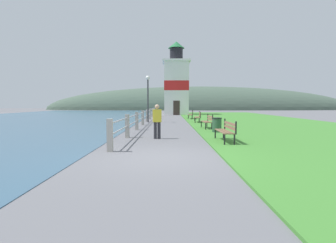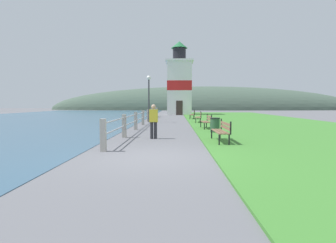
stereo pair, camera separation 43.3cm
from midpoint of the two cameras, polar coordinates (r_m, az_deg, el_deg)
name	(u,v)px [view 2 (the right image)]	position (r m, az deg, el deg)	size (l,w,h in m)	color
ground_plane	(152,158)	(7.82, -2.00, -7.92)	(160.00, 160.00, 0.00)	slate
grass_verge	(257,122)	(24.17, 19.27, -0.02)	(12.00, 46.03, 0.06)	#428433
water_strip	(8,121)	(27.38, -31.09, 0.03)	(24.00, 73.65, 0.01)	#385B75
seawall_railing	(146,116)	(21.32, -4.29, 1.29)	(0.18, 25.27, 1.10)	#A8A399
park_bench_near	(222,130)	(10.92, 12.77, -1.77)	(0.50, 1.89, 0.94)	brown
park_bench_midway	(207,121)	(16.50, 9.21, 0.17)	(0.54, 1.63, 0.94)	brown
park_bench_far	(199,116)	(21.84, 7.35, 1.11)	(0.61, 1.96, 0.94)	brown
park_bench_by_lighthouse	(193,114)	(26.82, 5.93, 1.64)	(0.68, 1.99, 0.94)	brown
lighthouse	(179,84)	(38.08, 2.80, 8.21)	(3.91, 3.91, 10.44)	white
person_strolling	(154,120)	(11.90, -2.12, 0.29)	(0.41, 0.25, 1.57)	#28282D
trash_bin	(215,125)	(14.40, 11.04, -0.84)	(0.54, 0.54, 0.84)	#2D5138
lamp_post	(149,90)	(22.43, -3.64, 6.83)	(0.36, 0.36, 3.96)	#333338
distant_hillside	(204,110)	(68.76, 7.92, 2.57)	(80.00, 16.00, 12.00)	#475B4C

